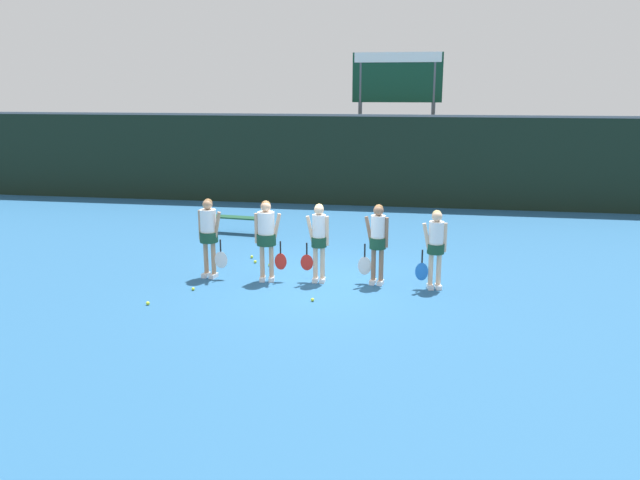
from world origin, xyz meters
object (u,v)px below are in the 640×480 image
at_px(scoreboard, 397,89).
at_px(tennis_ball_3, 270,265).
at_px(player_4, 436,243).
at_px(player_2, 319,237).
at_px(player_0, 209,231).
at_px(bench_courtside, 237,219).
at_px(tennis_ball_2, 255,262).
at_px(player_3, 378,238).
at_px(player_1, 267,233).
at_px(tennis_ball_5, 312,300).
at_px(tennis_ball_0, 148,303).
at_px(tennis_ball_1, 193,289).
at_px(tennis_ball_4, 252,257).

xyz_separation_m(scoreboard, tennis_ball_3, (-2.39, -9.39, -4.00)).
bearing_deg(player_4, player_2, 167.97).
bearing_deg(player_0, bench_courtside, 110.51).
xyz_separation_m(bench_courtside, tennis_ball_2, (1.34, -2.98, -0.38)).
distance_m(bench_courtside, tennis_ball_2, 3.29).
relative_size(player_3, tennis_ball_2, 24.50).
xyz_separation_m(player_0, player_4, (4.85, 0.01, -0.07)).
bearing_deg(scoreboard, tennis_ball_2, -107.00).
distance_m(bench_courtside, player_0, 4.33).
height_order(player_1, tennis_ball_5, player_1).
distance_m(player_3, tennis_ball_5, 2.01).
distance_m(player_3, tennis_ball_0, 4.81).
relative_size(player_0, player_2, 1.03).
bearing_deg(tennis_ball_1, player_4, 11.26).
distance_m(scoreboard, tennis_ball_1, 12.57).
distance_m(player_1, tennis_ball_4, 2.15).
distance_m(player_0, tennis_ball_0, 2.27).
bearing_deg(tennis_ball_0, player_0, 73.49).
bearing_deg(scoreboard, tennis_ball_1, -107.14).
xyz_separation_m(player_0, player_3, (3.65, 0.12, -0.03)).
relative_size(scoreboard, tennis_ball_4, 74.56).
bearing_deg(scoreboard, tennis_ball_5, -94.74).
bearing_deg(player_1, player_2, -2.67).
bearing_deg(tennis_ball_4, bench_courtside, 114.06).
relative_size(bench_courtside, player_4, 1.09).
distance_m(player_2, player_4, 2.44).
relative_size(player_1, tennis_ball_1, 26.60).
bearing_deg(tennis_ball_2, player_2, -34.34).
xyz_separation_m(player_1, player_4, (3.55, 0.05, -0.08)).
distance_m(player_2, tennis_ball_4, 2.69).
relative_size(tennis_ball_3, tennis_ball_4, 0.97).
relative_size(player_0, tennis_ball_5, 25.98).
bearing_deg(player_3, player_1, -167.66).
height_order(tennis_ball_3, tennis_ball_5, tennis_ball_3).
height_order(tennis_ball_0, tennis_ball_2, tennis_ball_0).
xyz_separation_m(bench_courtside, tennis_ball_1, (0.63, -5.20, -0.38)).
bearing_deg(tennis_ball_4, scoreboard, 71.07).
bearing_deg(bench_courtside, tennis_ball_5, -53.20).
distance_m(tennis_ball_1, tennis_ball_4, 2.68).
bearing_deg(player_2, tennis_ball_4, 138.83).
height_order(scoreboard, tennis_ball_3, scoreboard).
relative_size(scoreboard, tennis_ball_5, 78.52).
relative_size(bench_courtside, tennis_ball_5, 26.71).
relative_size(player_3, player_4, 1.04).
bearing_deg(tennis_ball_3, bench_courtside, 118.79).
xyz_separation_m(player_1, tennis_ball_2, (-0.63, 1.30, -1.02)).
relative_size(bench_courtside, tennis_ball_0, 25.20).
xyz_separation_m(tennis_ball_4, tennis_ball_5, (2.04, -2.89, -0.00)).
height_order(player_4, tennis_ball_1, player_4).
xyz_separation_m(player_1, tennis_ball_0, (-1.88, -1.91, -1.02)).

